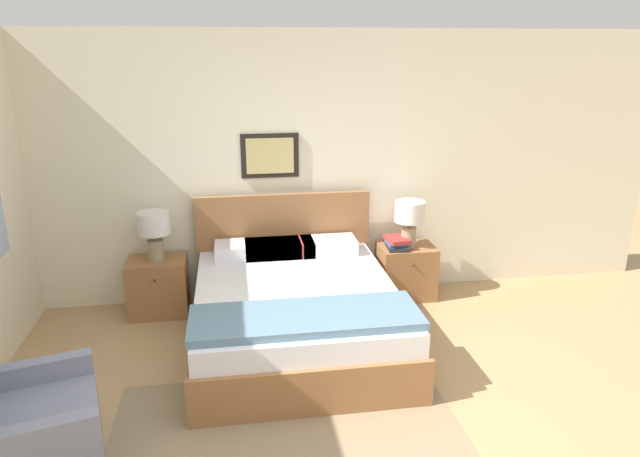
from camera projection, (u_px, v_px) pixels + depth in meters
name	position (u px, v px, depth m)	size (l,w,h in m)	color
wall_back	(300.00, 168.00, 5.56)	(7.42, 0.09, 2.60)	beige
area_rug_main	(289.00, 444.00, 3.65)	(2.31, 1.65, 0.01)	#897556
bed	(295.00, 310.00, 4.82)	(1.70, 2.05, 1.08)	#936038
armchair	(26.00, 435.00, 3.28)	(0.90, 0.95, 0.90)	gray
nightstand_near_window	(158.00, 286.00, 5.39)	(0.54, 0.44, 0.54)	#936038
nightstand_by_door	(406.00, 271.00, 5.75)	(0.54, 0.44, 0.54)	#936038
table_lamp_near_window	(154.00, 228.00, 5.20)	(0.29, 0.29, 0.46)	gray
table_lamp_by_door	(410.00, 216.00, 5.56)	(0.29, 0.29, 0.46)	gray
book_thick_bottom	(397.00, 246.00, 5.61)	(0.21, 0.29, 0.04)	#232328
book_hardcover_middle	(397.00, 243.00, 5.60)	(0.20, 0.21, 0.03)	#335693
book_novel_upper	(397.00, 239.00, 5.59)	(0.23, 0.28, 0.04)	#B7332D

